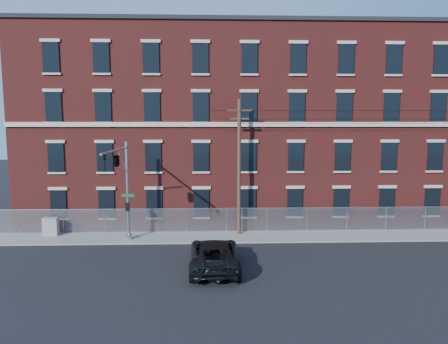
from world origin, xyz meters
TOP-DOWN VIEW (x-y plane):
  - ground at (0.00, 0.00)m, footprint 140.00×140.00m
  - sidewalk at (12.00, 5.00)m, footprint 65.00×3.00m
  - mill_building at (12.00, 13.93)m, footprint 55.30×14.32m
  - chain_link_fence at (12.00, 6.30)m, footprint 59.06×0.06m
  - traffic_signal_mast at (-6.00, 2.18)m, footprint 0.90×6.75m
  - utility_pole_near at (2.00, 5.60)m, footprint 1.80×0.28m
  - pickup_truck at (0.08, -1.16)m, footprint 2.82×6.00m
  - utility_cabinet at (-11.97, 5.61)m, footprint 1.08×0.55m

SIDE VIEW (x-z plane):
  - ground at x=0.00m, z-range 0.00..0.00m
  - sidewalk at x=12.00m, z-range 0.00..0.12m
  - utility_cabinet at x=-11.97m, z-range 0.12..1.46m
  - pickup_truck at x=0.08m, z-range 0.00..1.66m
  - chain_link_fence at x=12.00m, z-range 0.13..1.98m
  - utility_pole_near at x=2.00m, z-range 0.34..10.34m
  - traffic_signal_mast at x=-6.00m, z-range 1.89..8.89m
  - mill_building at x=12.00m, z-range 0.00..16.30m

